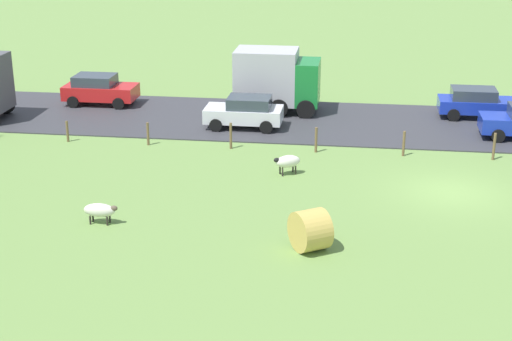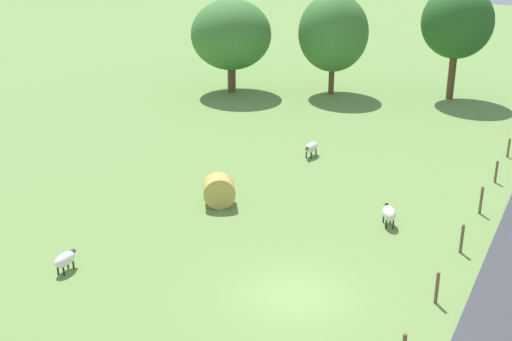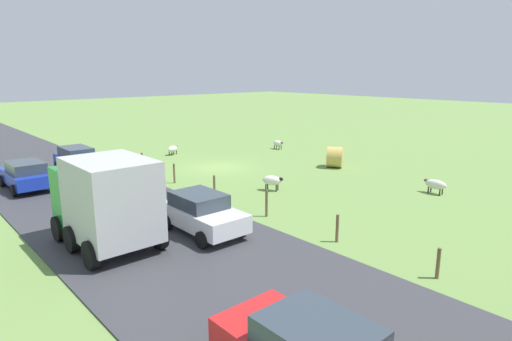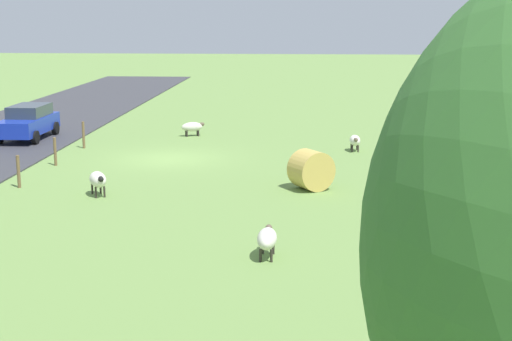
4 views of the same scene
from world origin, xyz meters
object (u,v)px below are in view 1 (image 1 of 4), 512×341
object	(u,v)px
sheep_1	(100,210)
car_5	(99,89)
car_2	(477,102)
car_4	(245,112)
sheep_3	(288,162)
truck_0	(276,79)
hay_bale_0	(310,230)

from	to	relation	value
sheep_1	car_5	size ratio (longest dim) A/B	0.32
car_2	car_4	size ratio (longest dim) A/B	1.07
sheep_3	car_2	bearing A→B (deg)	-42.04
sheep_3	truck_0	xyz separation A→B (m)	(9.85, 1.62, 1.27)
car_2	truck_0	bearing A→B (deg)	90.83
sheep_1	hay_bale_0	distance (m)	7.73
car_2	car_5	bearing A→B (deg)	90.19
car_4	car_5	xyz separation A→B (m)	(3.44, 8.75, 0.03)
sheep_3	car_4	size ratio (longest dim) A/B	0.31
car_4	car_5	size ratio (longest dim) A/B	0.97
sheep_1	truck_0	distance (m)	16.64
car_2	sheep_3	bearing A→B (deg)	137.96
truck_0	car_5	world-z (taller)	truck_0
hay_bale_0	car_5	world-z (taller)	car_5
car_4	car_5	bearing A→B (deg)	68.53
hay_bale_0	car_4	bearing A→B (deg)	17.24
hay_bale_0	truck_0	distance (m)	17.40
sheep_1	hay_bale_0	size ratio (longest dim) A/B	0.91
hay_bale_0	truck_0	world-z (taller)	truck_0
sheep_3	hay_bale_0	bearing A→B (deg)	-168.51
car_2	car_5	distance (m)	20.56
truck_0	sheep_1	bearing A→B (deg)	164.07
sheep_1	car_2	bearing A→B (deg)	-43.33
car_4	sheep_3	bearing A→B (deg)	-156.76
car_5	truck_0	bearing A→B (deg)	-90.50
sheep_3	car_2	size ratio (longest dim) A/B	0.29
car_2	sheep_1	bearing A→B (deg)	136.67
hay_bale_0	car_2	bearing A→B (deg)	-23.65
sheep_3	car_5	bearing A→B (deg)	49.27
hay_bale_0	truck_0	bearing A→B (deg)	10.25
sheep_1	truck_0	xyz separation A→B (m)	(15.95, -4.55, 1.32)
car_5	car_4	bearing A→B (deg)	-111.47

